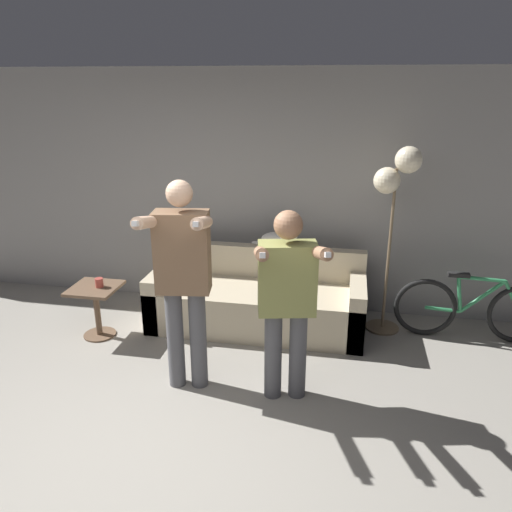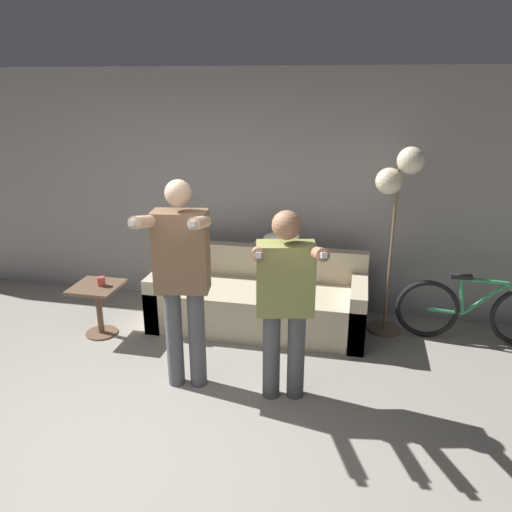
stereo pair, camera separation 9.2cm
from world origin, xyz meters
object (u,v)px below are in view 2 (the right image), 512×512
side_table (98,299)px  cup (101,281)px  person_right (285,295)px  floor_lamp (398,186)px  couch (259,302)px  cat (281,239)px  person_left (182,273)px  bicycle (475,311)px

side_table → cup: bearing=8.8°
person_right → side_table: person_right is taller
floor_lamp → cup: (-2.80, -0.68, -0.94)m
floor_lamp → side_table: bearing=-166.4°
couch → cat: (0.18, 0.31, 0.60)m
person_left → side_table: bearing=141.2°
cat → cup: size_ratio=5.50×
bicycle → person_left: bearing=-152.5°
cup → person_right: bearing=-19.6°
cup → bicycle: (3.63, 0.62, -0.26)m
cat → side_table: cat is taller
side_table → couch: bearing=18.6°
side_table → bicycle: size_ratio=0.36×
person_left → floor_lamp: bearing=30.7°
cup → person_left: bearing=-31.7°
couch → side_table: (-1.54, -0.52, 0.11)m
cat → cup: 1.88m
person_right → cup: size_ratio=17.25×
floor_lamp → side_table: floor_lamp is taller
bicycle → cat: bearing=174.1°
person_right → floor_lamp: (0.86, 1.37, 0.61)m
cat → bicycle: size_ratio=0.33×
person_left → floor_lamp: 2.23m
person_right → cat: (-0.28, 1.51, -0.04)m
couch → person_right: bearing=-69.3°
couch → side_table: couch is taller
person_left → side_table: 1.50m
person_left → bicycle: (2.51, 1.31, -0.70)m
person_left → cat: 1.61m
cat → floor_lamp: 1.31m
cat → cup: (-1.67, -0.82, -0.29)m
person_left → person_right: size_ratio=1.12×
person_right → side_table: bearing=148.8°
side_table → cup: size_ratio=5.88×
cup → bicycle: bicycle is taller
person_right → cup: (-1.94, 0.69, -0.33)m
person_left → side_table: size_ratio=3.30×
couch → person_left: size_ratio=1.25×
person_right → cat: size_ratio=3.13×
person_left → couch: bearing=64.2°
couch → cup: size_ratio=24.19×
cat → bicycle: 2.05m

